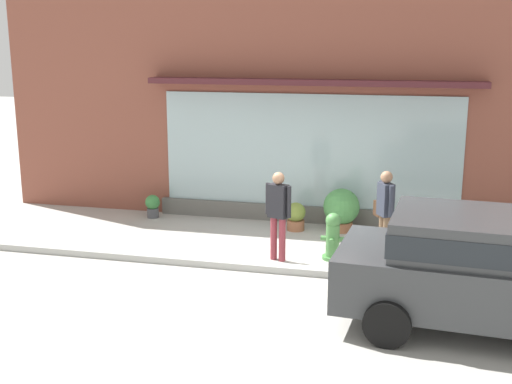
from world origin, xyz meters
The scene contains 11 objects.
ground_plane centered at (0.00, 0.00, 0.00)m, with size 60.00×60.00×0.00m, color #B2AFA8.
curb_strip centered at (0.00, -0.20, 0.06)m, with size 14.00×0.24×0.12m, color #B2B2AD.
storefront centered at (0.00, 3.19, 2.48)m, with size 14.00×0.81×5.06m.
fire_hydrant centered at (0.78, 0.68, 0.42)m, with size 0.42×0.39×0.85m.
pedestrian_with_handbag centered at (1.65, 1.00, 0.92)m, with size 0.39×0.61×1.59m.
pedestrian_passerby centered at (-0.15, 0.39, 0.94)m, with size 0.49×0.31×1.60m.
parked_car_dark_gray centered at (3.14, -1.73, 0.90)m, with size 4.22×2.25×1.58m.
potted_plant_trailing_edge centered at (3.67, 2.44, 0.28)m, with size 0.43×0.43×0.57m.
potted_plant_doorstep centered at (-3.43, 2.53, 0.28)m, with size 0.32×0.32×0.51m.
potted_plant_near_hydrant centered at (0.73, 2.49, 0.47)m, with size 0.74×0.74×0.88m.
potted_plant_by_entrance centered at (-0.18, 2.32, 0.30)m, with size 0.40×0.40×0.58m.
Camera 1 is at (2.07, -10.30, 3.80)m, focal length 45.26 mm.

